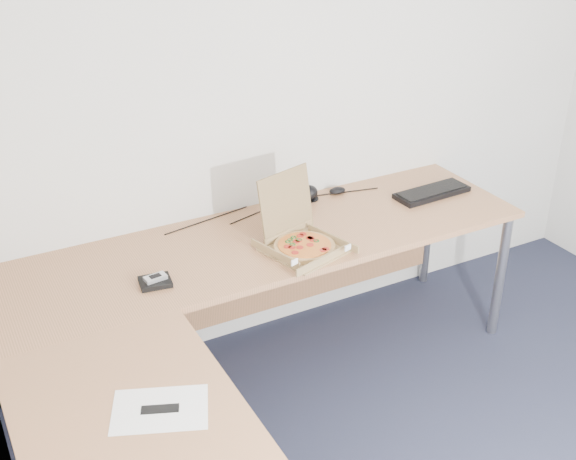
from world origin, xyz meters
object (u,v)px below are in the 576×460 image
drinking_glass (288,213)px  wallet (155,282)px  pizza_box (302,242)px  keyboard (432,193)px  desk (241,309)px

drinking_glass → wallet: drinking_glass is taller
pizza_box → keyboard: size_ratio=0.87×
pizza_box → wallet: pizza_box is taller
desk → pizza_box: size_ratio=7.08×
keyboard → wallet: bearing=-176.8°
keyboard → wallet: 1.55m
desk → drinking_glass: size_ratio=20.48×
desk → keyboard: size_ratio=6.16×
drinking_glass → keyboard: (0.81, -0.05, -0.05)m
drinking_glass → wallet: 0.76m
keyboard → wallet: size_ratio=3.19×
desk → keyboard: bearing=19.3°
desk → drinking_glass: drinking_glass is taller
wallet → desk: bearing=-41.5°
drinking_glass → wallet: size_ratio=0.96×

